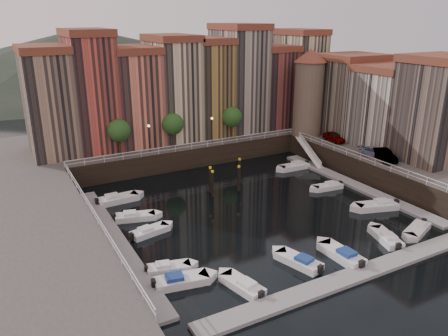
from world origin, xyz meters
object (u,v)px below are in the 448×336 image
corner_tower (309,91)px  car_a (334,137)px  boat_left_0 (180,281)px  gangway (309,151)px  mooring_pilings (226,178)px  car_b (383,156)px  boat_left_1 (168,268)px  boat_left_2 (149,231)px  car_c (375,153)px

corner_tower → car_a: (1.06, -5.46, -6.45)m
boat_left_0 → car_a: (34.40, 19.80, 3.36)m
gangway → mooring_pilings: size_ratio=1.43×
mooring_pilings → car_a: car_a is taller
mooring_pilings → car_b: (20.24, -7.47, 2.13)m
corner_tower → boat_left_0: bearing=-142.9°
corner_tower → boat_left_0: (-33.34, -25.26, -9.82)m
corner_tower → mooring_pilings: corner_tower is taller
boat_left_1 → corner_tower: bearing=48.2°
boat_left_2 → car_b: size_ratio=0.95×
boat_left_2 → car_b: 33.32m
corner_tower → boat_left_1: corner_tower is taller
corner_tower → boat_left_0: corner_tower is taller
corner_tower → boat_left_0: 42.96m
mooring_pilings → car_c: bearing=-15.9°
boat_left_0 → car_c: car_c is taller
gangway → boat_left_1: (-30.59, -18.28, -1.60)m
car_c → boat_left_1: bearing=176.5°
boat_left_2 → car_c: car_c is taller
boat_left_2 → car_a: (33.70, 9.87, 3.40)m
corner_tower → mooring_pilings: size_ratio=2.37×
corner_tower → gangway: size_ratio=1.66×
car_b → boat_left_2: bearing=-164.2°
car_a → boat_left_1: bearing=-146.0°
car_b → boat_left_0: bearing=-147.7°
boat_left_0 → car_a: bearing=40.1°
boat_left_0 → boat_left_2: boat_left_0 is taller
boat_left_2 → boat_left_1: bearing=-108.5°
car_b → mooring_pilings: bearing=176.5°
car_a → car_c: car_a is taller
corner_tower → car_c: corner_tower is taller
boat_left_1 → car_a: size_ratio=0.97×
mooring_pilings → boat_left_0: 21.68m
mooring_pilings → boat_left_2: size_ratio=1.30×
mooring_pilings → car_a: size_ratio=1.34×
boat_left_0 → car_a: size_ratio=1.15×
gangway → boat_left_2: size_ratio=1.86×
car_a → mooring_pilings: bearing=-164.6°
car_c → car_a: bearing=70.0°
corner_tower → car_c: bearing=-87.2°
gangway → boat_left_2: bearing=-160.0°
corner_tower → boat_left_1: (-33.49, -22.78, -9.88)m
car_a → car_c: size_ratio=0.96×
corner_tower → boat_left_1: 41.69m
boat_left_0 → car_c: size_ratio=1.10×
boat_left_1 → car_b: bearing=25.4°
mooring_pilings → boat_left_1: (-13.76, -14.36, -1.33)m
boat_left_2 → car_a: bearing=4.5°
car_c → boat_left_2: bearing=164.4°
corner_tower → car_b: (0.50, -15.89, -6.41)m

